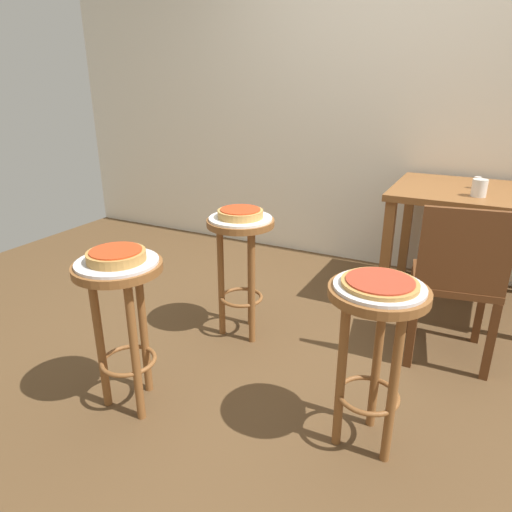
{
  "coord_description": "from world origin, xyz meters",
  "views": [
    {
      "loc": [
        0.64,
        -1.9,
        1.38
      ],
      "look_at": [
        -0.26,
        -0.15,
        0.62
      ],
      "focal_mm": 32.03,
      "sensor_mm": 36.0,
      "label": 1
    }
  ],
  "objects": [
    {
      "name": "cup_near_edge",
      "position": [
        0.6,
        0.96,
        0.81
      ],
      "size": [
        0.08,
        0.08,
        0.1
      ],
      "primitive_type": "cylinder",
      "color": "silver",
      "rests_on": "dining_table"
    },
    {
      "name": "pizza_foreground",
      "position": [
        -0.64,
        -0.64,
        0.72
      ],
      "size": [
        0.24,
        0.24,
        0.05
      ],
      "color": "#B78442",
      "rests_on": "serving_plate_foreground"
    },
    {
      "name": "stool_middle",
      "position": [
        0.36,
        -0.39,
        0.5
      ],
      "size": [
        0.36,
        0.36,
        0.69
      ],
      "color": "brown",
      "rests_on": "ground_plane"
    },
    {
      "name": "wooden_chair",
      "position": [
        0.58,
        0.38,
        0.47
      ],
      "size": [
        0.46,
        0.46,
        0.85
      ],
      "color": "#5B3319",
      "rests_on": "ground_plane"
    },
    {
      "name": "serving_plate_leftside",
      "position": [
        -0.51,
        0.14,
        0.69
      ],
      "size": [
        0.34,
        0.34,
        0.01
      ],
      "primitive_type": "cylinder",
      "color": "white",
      "rests_on": "stool_leftside"
    },
    {
      "name": "ground_plane",
      "position": [
        0.0,
        0.0,
        0.0
      ],
      "size": [
        6.0,
        6.0,
        0.0
      ],
      "primitive_type": "plane",
      "color": "brown"
    },
    {
      "name": "stool_foreground",
      "position": [
        -0.64,
        -0.64,
        0.5
      ],
      "size": [
        0.36,
        0.36,
        0.69
      ],
      "color": "brown",
      "rests_on": "ground_plane"
    },
    {
      "name": "back_wall",
      "position": [
        0.0,
        1.65,
        1.5
      ],
      "size": [
        6.0,
        0.1,
        3.0
      ],
      "primitive_type": "cube",
      "color": "silver",
      "rests_on": "ground_plane"
    },
    {
      "name": "serving_plate_foreground",
      "position": [
        -0.64,
        -0.64,
        0.69
      ],
      "size": [
        0.33,
        0.33,
        0.01
      ],
      "primitive_type": "cylinder",
      "color": "silver",
      "rests_on": "stool_foreground"
    },
    {
      "name": "condiment_shaker",
      "position": [
        0.58,
        1.19,
        0.8
      ],
      "size": [
        0.04,
        0.04,
        0.07
      ],
      "primitive_type": "cylinder",
      "color": "white",
      "rests_on": "dining_table"
    },
    {
      "name": "pizza_middle",
      "position": [
        0.36,
        -0.39,
        0.71
      ],
      "size": [
        0.27,
        0.27,
        0.02
      ],
      "color": "#B78442",
      "rests_on": "serving_plate_middle"
    },
    {
      "name": "serving_plate_middle",
      "position": [
        0.36,
        -0.39,
        0.69
      ],
      "size": [
        0.33,
        0.33,
        0.01
      ],
      "primitive_type": "cylinder",
      "color": "silver",
      "rests_on": "stool_middle"
    },
    {
      "name": "stool_leftside",
      "position": [
        -0.51,
        0.14,
        0.5
      ],
      "size": [
        0.36,
        0.36,
        0.69
      ],
      "color": "brown",
      "rests_on": "ground_plane"
    },
    {
      "name": "dining_table",
      "position": [
        0.63,
        1.15,
        0.65
      ],
      "size": [
        1.06,
        0.8,
        0.76
      ],
      "color": "brown",
      "rests_on": "ground_plane"
    },
    {
      "name": "pizza_leftside",
      "position": [
        -0.51,
        0.14,
        0.72
      ],
      "size": [
        0.24,
        0.24,
        0.05
      ],
      "color": "tan",
      "rests_on": "serving_plate_leftside"
    }
  ]
}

